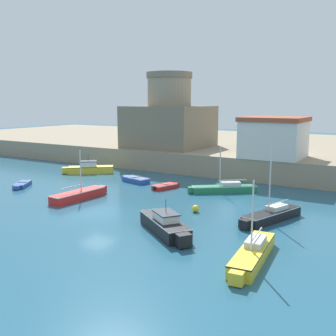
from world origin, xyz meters
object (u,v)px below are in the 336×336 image
at_px(mooring_buoy, 196,209).
at_px(harbor_shed_near_wharf, 274,137).
at_px(dinghy_red_8, 165,186).
at_px(sailboat_black_2, 271,215).
at_px(sailboat_yellow_5, 253,253).
at_px(dinghy_blue_0, 135,179).
at_px(motorboat_black_9, 165,225).
at_px(sailboat_green_7, 224,188).
at_px(motorboat_yellow_3, 89,169).
at_px(dinghy_blue_6, 22,184).
at_px(sailboat_red_1, 79,195).
at_px(fortress, 169,120).

height_order(mooring_buoy, harbor_shed_near_wharf, harbor_shed_near_wharf).
bearing_deg(dinghy_red_8, sailboat_black_2, -22.90).
distance_m(sailboat_yellow_5, dinghy_red_8, 19.60).
xyz_separation_m(dinghy_blue_0, motorboat_black_9, (12.04, -13.10, 0.28)).
bearing_deg(motorboat_black_9, sailboat_green_7, 96.19).
distance_m(dinghy_blue_0, motorboat_yellow_3, 8.65).
bearing_deg(dinghy_blue_0, dinghy_red_8, -13.18).
bearing_deg(mooring_buoy, sailboat_green_7, 96.03).
height_order(dinghy_blue_6, harbor_shed_near_wharf, harbor_shed_near_wharf).
relative_size(dinghy_blue_6, motorboat_black_9, 0.56).
bearing_deg(harbor_shed_near_wharf, sailboat_yellow_5, -75.93).
relative_size(sailboat_red_1, sailboat_black_2, 0.99).
bearing_deg(dinghy_red_8, dinghy_blue_0, 166.82).
bearing_deg(mooring_buoy, sailboat_yellow_5, -44.62).
height_order(dinghy_blue_0, dinghy_blue_6, dinghy_blue_0).
bearing_deg(mooring_buoy, dinghy_blue_6, -177.52).
relative_size(sailboat_red_1, harbor_shed_near_wharf, 0.93).
height_order(sailboat_black_2, sailboat_green_7, sailboat_black_2).
bearing_deg(sailboat_green_7, motorboat_black_9, -83.81).
bearing_deg(fortress, sailboat_red_1, -81.11).
relative_size(sailboat_black_2, motorboat_black_9, 1.11).
bearing_deg(motorboat_yellow_3, sailboat_black_2, -17.55).
relative_size(sailboat_red_1, dinghy_red_8, 1.92).
xyz_separation_m(sailboat_yellow_5, dinghy_red_8, (-14.17, 13.55, -0.20)).
xyz_separation_m(dinghy_blue_6, dinghy_red_8, (13.63, 7.12, 0.01)).
height_order(dinghy_blue_6, fortress, fortress).
relative_size(dinghy_blue_0, dinghy_red_8, 1.17).
relative_size(dinghy_blue_0, mooring_buoy, 6.60).
bearing_deg(harbor_shed_near_wharf, dinghy_blue_0, -142.70).
relative_size(sailboat_yellow_5, fortress, 0.66).
bearing_deg(motorboat_yellow_3, dinghy_blue_6, -92.99).
bearing_deg(dinghy_red_8, mooring_buoy, -42.71).
bearing_deg(dinghy_blue_6, sailboat_black_2, 3.70).
bearing_deg(sailboat_green_7, sailboat_black_2, -45.41).
bearing_deg(motorboat_yellow_3, mooring_buoy, -24.43).
xyz_separation_m(dinghy_red_8, harbor_shed_near_wharf, (8.07, 10.76, 4.70)).
distance_m(sailboat_yellow_5, fortress, 35.81).
bearing_deg(harbor_shed_near_wharf, sailboat_green_7, -103.11).
height_order(sailboat_red_1, motorboat_black_9, sailboat_red_1).
bearing_deg(motorboat_black_9, dinghy_red_8, 121.64).
distance_m(motorboat_yellow_3, fortress, 13.65).
distance_m(sailboat_red_1, harbor_shed_near_wharf, 23.05).
relative_size(dinghy_blue_6, fortress, 0.31).
height_order(motorboat_yellow_3, dinghy_red_8, motorboat_yellow_3).
xyz_separation_m(sailboat_yellow_5, motorboat_black_9, (-6.76, 1.53, 0.13)).
bearing_deg(dinghy_red_8, sailboat_red_1, -119.18).
bearing_deg(sailboat_yellow_5, dinghy_blue_0, 142.10).
height_order(dinghy_blue_0, sailboat_yellow_5, sailboat_yellow_5).
bearing_deg(dinghy_blue_6, sailboat_green_7, 23.95).
xyz_separation_m(dinghy_blue_6, fortress, (5.70, 21.12, 6.14)).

